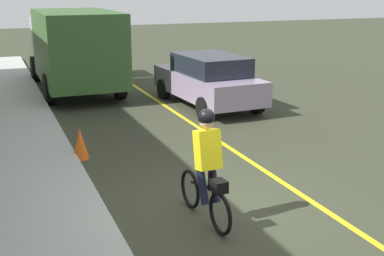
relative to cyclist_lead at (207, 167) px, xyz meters
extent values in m
plane|color=#333827|center=(0.24, -0.39, -0.91)|extent=(80.00, 80.00, 0.00)
cube|color=yellow|center=(0.24, -1.99, -0.91)|extent=(36.00, 0.12, 0.01)
cube|color=#A5ADA3|center=(0.24, 3.01, -0.84)|extent=(40.00, 3.20, 0.15)
torus|color=black|center=(0.60, 0.04, -0.58)|extent=(0.66, 0.10, 0.66)
torus|color=black|center=(-0.44, -0.03, -0.58)|extent=(0.66, 0.10, 0.66)
cube|color=black|center=(0.08, 0.00, -0.33)|extent=(0.93, 0.10, 0.24)
cylinder|color=black|center=(-0.07, 0.00, -0.18)|extent=(0.03, 0.03, 0.35)
cube|color=yellow|center=(-0.02, 0.00, 0.29)|extent=(0.36, 0.38, 0.63)
sphere|color=tan|center=(0.03, 0.00, 0.71)|extent=(0.22, 0.22, 0.22)
sphere|color=black|center=(0.03, 0.00, 0.78)|extent=(0.26, 0.26, 0.26)
cylinder|color=#191E38|center=(-0.05, 0.10, -0.23)|extent=(0.34, 0.14, 0.65)
cylinder|color=#191E38|center=(-0.03, -0.10, -0.23)|extent=(0.34, 0.14, 0.65)
cube|color=black|center=(-0.39, -0.02, -0.16)|extent=(0.25, 0.21, 0.18)
cube|color=#9888A4|center=(7.38, -3.22, -0.24)|extent=(4.49, 2.04, 0.70)
cube|color=#1E232D|center=(7.18, -3.23, 0.39)|extent=(2.55, 1.71, 0.56)
cylinder|color=black|center=(8.83, -2.29, -0.59)|extent=(0.65, 0.25, 0.64)
cylinder|color=black|center=(8.92, -3.98, -0.59)|extent=(0.65, 0.25, 0.64)
cylinder|color=black|center=(5.84, -2.45, -0.59)|extent=(0.65, 0.25, 0.64)
cylinder|color=black|center=(5.93, -4.15, -0.59)|extent=(0.65, 0.25, 0.64)
cube|color=#345A29|center=(10.43, 0.15, 0.72)|extent=(4.77, 2.42, 2.30)
cube|color=#B5BACC|center=(13.85, 0.16, 0.52)|extent=(1.83, 2.21, 1.90)
cylinder|color=black|center=(13.71, 1.28, -0.43)|extent=(0.96, 0.30, 0.96)
cylinder|color=black|center=(13.72, -0.96, -0.43)|extent=(0.96, 0.30, 0.96)
cylinder|color=black|center=(9.37, 1.27, -0.43)|extent=(0.96, 0.30, 0.96)
cylinder|color=black|center=(9.38, -0.97, -0.43)|extent=(0.96, 0.30, 0.96)
cone|color=orange|center=(3.80, 1.29, -0.57)|extent=(0.36, 0.36, 0.67)
camera|label=1|loc=(-6.72, 2.94, 2.68)|focal=47.75mm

